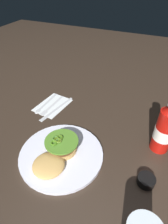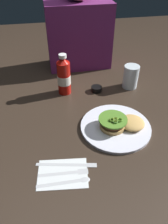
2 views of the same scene
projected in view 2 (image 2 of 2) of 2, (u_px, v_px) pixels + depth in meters
The scene contains 11 objects.
ground_plane at pixel (94, 120), 0.96m from camera, with size 3.00×3.00×0.00m, color #31251C.
dinner_plate at pixel (115, 127), 0.91m from camera, with size 0.30×0.30×0.01m, color white.
burger_sandwich at pixel (120, 123), 0.89m from camera, with size 0.20×0.12×0.05m.
ketchup_bottle at pixel (64, 77), 1.07m from camera, with size 0.07×0.07×0.21m.
water_glass at pixel (131, 77), 1.13m from camera, with size 0.08×0.08×0.12m, color silver.
condiment_cup at pixel (96, 89), 1.13m from camera, with size 0.06×0.06×0.03m, color black.
napkin at pixel (63, 173), 0.73m from camera, with size 0.17×0.12×0.00m, color white.
spoon_utensil at pixel (71, 181), 0.71m from camera, with size 0.18×0.03×0.00m.
fork_utensil at pixel (68, 172), 0.73m from camera, with size 0.18×0.03×0.00m.
butter_knife at pixel (70, 164), 0.76m from camera, with size 0.22×0.06×0.00m.
diner_person at pixel (79, 30), 1.24m from camera, with size 0.37×0.20×0.53m.
Camera 2 is at (-0.18, -0.70, 0.63)m, focal length 34.15 mm.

